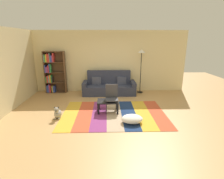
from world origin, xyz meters
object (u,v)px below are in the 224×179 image
(coffee_table, at_px, (108,103))
(pouf, at_px, (132,119))
(folding_chair, at_px, (112,96))
(tv_remote, at_px, (107,101))
(bookshelf, at_px, (53,72))
(couch, at_px, (109,86))
(dog, at_px, (58,113))
(standing_lamp, at_px, (141,57))

(coffee_table, height_order, pouf, coffee_table)
(folding_chair, bearing_deg, tv_remote, -124.72)
(tv_remote, bearing_deg, bookshelf, 151.29)
(pouf, height_order, folding_chair, folding_chair)
(couch, distance_m, bookshelf, 2.56)
(coffee_table, bearing_deg, couch, 88.08)
(pouf, bearing_deg, dog, 169.96)
(bookshelf, height_order, tv_remote, bookshelf)
(dog, bearing_deg, standing_lamp, 41.10)
(standing_lamp, distance_m, folding_chair, 2.70)
(tv_remote, distance_m, folding_chair, 0.23)
(couch, height_order, standing_lamp, standing_lamp)
(coffee_table, bearing_deg, bookshelf, 136.45)
(dog, distance_m, tv_remote, 1.58)
(folding_chair, bearing_deg, pouf, -37.28)
(bookshelf, distance_m, tv_remote, 3.37)
(tv_remote, bearing_deg, standing_lamp, 71.47)
(standing_lamp, height_order, folding_chair, standing_lamp)
(bookshelf, distance_m, coffee_table, 3.38)
(folding_chair, bearing_deg, bookshelf, 159.95)
(dog, xyz_separation_m, tv_remote, (1.51, 0.41, 0.24))
(bookshelf, distance_m, pouf, 4.47)
(pouf, bearing_deg, standing_lamp, 75.45)
(dog, bearing_deg, pouf, -10.04)
(standing_lamp, bearing_deg, coffee_table, -123.94)
(couch, height_order, tv_remote, couch)
(dog, height_order, folding_chair, folding_chair)
(bookshelf, xyz_separation_m, standing_lamp, (3.88, -0.12, 0.67))
(coffee_table, distance_m, tv_remote, 0.09)
(coffee_table, distance_m, folding_chair, 0.26)
(dog, height_order, tv_remote, tv_remote)
(coffee_table, relative_size, dog, 1.73)
(couch, bearing_deg, tv_remote, -92.57)
(dog, distance_m, folding_chair, 1.77)
(couch, bearing_deg, dog, -123.12)
(pouf, relative_size, tv_remote, 4.06)
(couch, distance_m, pouf, 2.91)
(pouf, bearing_deg, tv_remote, 131.52)
(coffee_table, relative_size, standing_lamp, 0.36)
(tv_remote, bearing_deg, pouf, -32.99)
(tv_remote, bearing_deg, folding_chair, 49.68)
(standing_lamp, xyz_separation_m, folding_chair, (-1.34, -2.10, -1.06))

